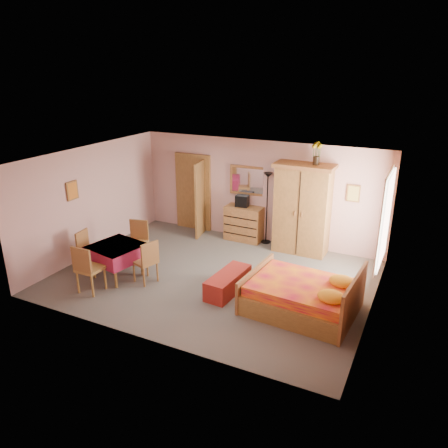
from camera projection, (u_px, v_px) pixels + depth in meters
The scene contains 23 objects.
floor at pixel (214, 277), 9.44m from camera, with size 6.50×6.50×0.00m, color #646058.
ceiling at pixel (213, 159), 8.55m from camera, with size 6.50×6.50×0.00m, color brown.
wall_back at pixel (259, 191), 11.10m from camera, with size 6.50×0.10×2.60m, color #CE9A95.
wall_front at pixel (140, 269), 6.89m from camera, with size 6.50×0.10×2.60m, color #CE9A95.
wall_left at pixel (92, 201), 10.34m from camera, with size 0.10×5.00×2.60m, color #CE9A95.
wall_right at pixel (377, 249), 7.65m from camera, with size 0.10×5.00×2.60m, color #CE9A95.
doorway at pixel (193, 193), 11.96m from camera, with size 1.06×0.12×2.15m, color #9E6B35.
window at pixel (385, 220), 8.62m from camera, with size 0.08×1.40×1.95m, color white.
picture_left at pixel (72, 191), 9.68m from camera, with size 0.04×0.32×0.42m, color orange.
picture_back at pixel (353, 193), 10.02m from camera, with size 0.30×0.04×0.40m, color #D8BF59.
chest_of_drawers at pixel (244, 223), 11.32m from camera, with size 0.96×0.48×0.91m, color #A36937.
wall_mirror at pixel (248, 180), 11.12m from camera, with size 0.96×0.05×0.76m, color white.
stereo at pixel (242, 201), 11.14m from camera, with size 0.32×0.23×0.30m, color black.
floor_lamp at pixel (267, 209), 10.98m from camera, with size 0.24×0.24×1.84m, color black.
wardrobe at pixel (302, 209), 10.40m from camera, with size 1.40×0.72×2.19m, color #A26E37.
sunflower_vase at pixel (317, 153), 9.83m from camera, with size 0.21×0.21×0.53m, color gold.
bed at pixel (302, 288), 8.04m from camera, with size 1.99×1.57×0.92m, color red.
bench at pixel (228, 283), 8.79m from camera, with size 0.45×1.21×0.40m, color maroon.
dining_table at pixel (117, 261), 9.37m from camera, with size 1.00×1.00×0.73m, color maroon.
chair_south at pixel (90, 268), 8.71m from camera, with size 0.46×0.46×1.02m, color #A87A39.
chair_north at pixel (136, 243), 10.00m from camera, with size 0.44×0.44×0.98m, color #A67338.
chair_west at pixel (91, 251), 9.62m from camera, with size 0.42×0.42×0.92m, color #A57438.
chair_east at pixel (145, 261), 9.11m from camera, with size 0.43×0.43×0.94m, color #9C6935.
Camera 1 is at (3.93, -7.50, 4.34)m, focal length 35.00 mm.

